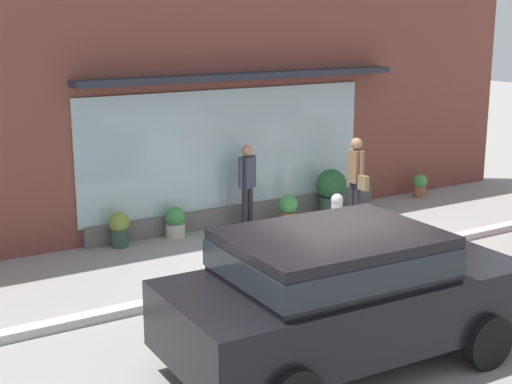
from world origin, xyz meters
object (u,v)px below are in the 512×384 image
Objects in this scene: pedestrian_with_handbag at (356,175)px; potted_plant_low_front at (288,208)px; pedestrian_passerby at (247,180)px; potted_plant_corner_tall at (175,222)px; potted_plant_window_left at (119,228)px; parked_car_black at (341,289)px; fire_hydrant at (337,216)px; potted_plant_window_center at (331,189)px; potted_plant_trailing_edge at (420,185)px.

potted_plant_low_front is at bearing -122.92° from pedestrian_with_handbag.
pedestrian_with_handbag is 2.91× the size of potted_plant_low_front.
potted_plant_corner_tall is at bearing 151.48° from pedestrian_passerby.
potted_plant_window_left is (-2.54, 0.17, -0.60)m from pedestrian_passerby.
potted_plant_low_front is (-1.07, 0.76, -0.67)m from pedestrian_with_handbag.
parked_car_black is at bearing -95.77° from potted_plant_corner_tall.
parked_car_black is at bearing -38.50° from pedestrian_with_handbag.
pedestrian_with_handbag is 2.99× the size of potted_plant_corner_tall.
pedestrian_with_handbag is 3.59m from potted_plant_corner_tall.
pedestrian_passerby is at bearing 71.75° from parked_car_black.
pedestrian_passerby is at bearing -113.68° from pedestrian_with_handbag.
pedestrian_passerby reaches higher than fire_hydrant.
pedestrian_passerby reaches higher than parked_car_black.
potted_plant_trailing_edge is (2.58, 0.09, -0.24)m from potted_plant_window_center.
potted_plant_window_center reaches higher than potted_plant_trailing_edge.
pedestrian_with_handbag is 1.06m from potted_plant_window_center.
potted_plant_window_left is 4.57m from potted_plant_window_center.
potted_plant_window_center is at bearing -21.33° from pedestrian_passerby.
potted_plant_window_center reaches higher than potted_plant_corner_tall.
potted_plant_low_front is at bearing 63.67° from parked_car_black.
pedestrian_with_handbag is at bearing -97.60° from potted_plant_window_center.
potted_plant_corner_tall reaches higher than potted_plant_trailing_edge.
potted_plant_low_front is at bearing 102.43° from fire_hydrant.
fire_hydrant is 5.13m from parked_car_black.
potted_plant_corner_tall is 2.30m from potted_plant_low_front.
potted_plant_low_front reaches higher than potted_plant_corner_tall.
pedestrian_passerby is 2.55× the size of potted_plant_window_left.
potted_plant_window_left is 1.10× the size of potted_plant_corner_tall.
parked_car_black reaches higher than potted_plant_corner_tall.
pedestrian_passerby is (-1.90, 0.93, -0.05)m from pedestrian_with_handbag.
potted_plant_window_center is at bearing -3.04° from potted_plant_corner_tall.
potted_plant_trailing_edge is at bearing 1.99° from potted_plant_window_center.
potted_plant_corner_tall is at bearing 176.96° from potted_plant_window_center.
parked_car_black is 6.78m from potted_plant_window_center.
pedestrian_with_handbag is 5.96m from parked_car_black.
pedestrian_with_handbag is at bearing 29.15° from fire_hydrant.
pedestrian_with_handbag is at bearing 51.09° from parked_car_black.
potted_plant_window_left is at bearing -179.16° from potted_plant_corner_tall.
potted_plant_low_front is (-1.19, -0.17, -0.19)m from potted_plant_window_center.
potted_plant_corner_tall is at bearing 179.11° from potted_plant_trailing_edge.
potted_plant_low_front is (3.37, -0.34, -0.02)m from potted_plant_window_left.
parked_car_black is at bearing -118.42° from potted_plant_low_front.
parked_car_black is at bearing -84.59° from potted_plant_window_left.
potted_plant_trailing_edge is (6.62, 5.52, -0.64)m from parked_car_black.
potted_plant_window_center is 1.81× the size of potted_plant_trailing_edge.
pedestrian_with_handbag is 1.47m from potted_plant_low_front.
potted_plant_corner_tall is at bearing 86.32° from parked_car_black.
potted_plant_window_left is (-4.44, 1.10, -0.66)m from pedestrian_with_handbag.
potted_plant_window_center is 2.60m from potted_plant_trailing_edge.
fire_hydrant is 3.81m from potted_plant_trailing_edge.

